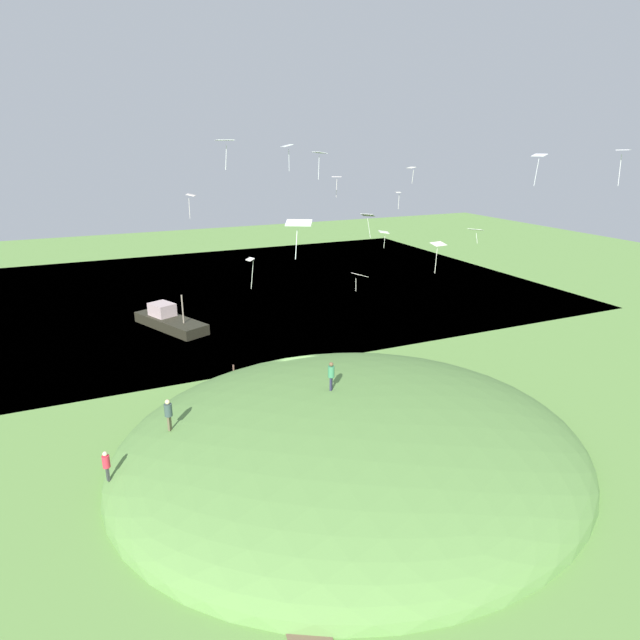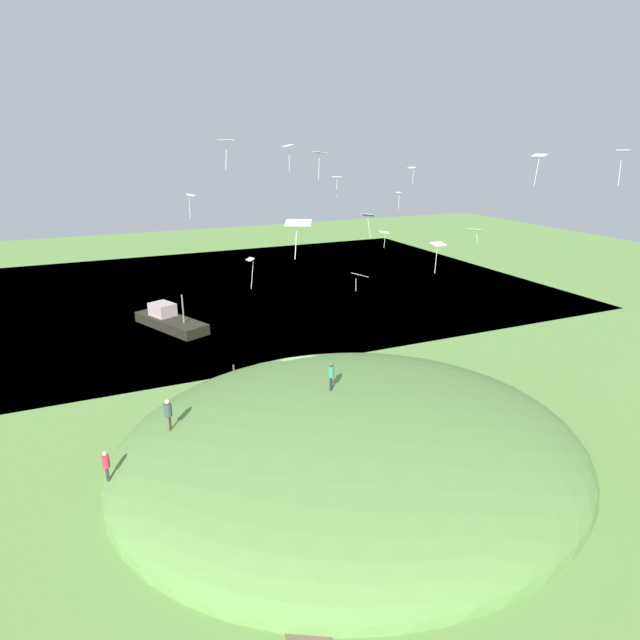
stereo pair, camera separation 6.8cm
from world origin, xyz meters
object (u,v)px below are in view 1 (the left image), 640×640
at_px(person_with_child, 106,463).
at_px(kite_15, 539,157).
at_px(person_walking_path, 331,373).
at_px(kite_5, 299,224).
at_px(boat_on_lake, 169,320).
at_px(kite_13, 225,141).
at_px(kite_8, 287,147).
at_px(kite_12, 411,169).
at_px(kite_6, 476,230).
at_px(mooring_post, 234,370).
at_px(kite_7, 336,178).
at_px(kite_9, 623,152).
at_px(person_watching_kites, 168,411).
at_px(kite_11, 191,196).
at_px(kite_0, 398,194).
at_px(kite_3, 320,154).
at_px(kite_14, 251,263).
at_px(kite_2, 384,232).
at_px(kite_1, 438,246).
at_px(kite_4, 360,275).
at_px(kite_10, 368,216).

distance_m(person_with_child, kite_15, 30.84).
relative_size(person_walking_path, kite_5, 1.00).
distance_m(boat_on_lake, kite_13, 22.67).
height_order(kite_8, kite_15, kite_8).
xyz_separation_m(person_walking_path, kite_12, (-17.50, 16.43, 10.51)).
distance_m(kite_6, mooring_post, 22.05).
xyz_separation_m(kite_7, kite_9, (18.75, 8.69, 2.20)).
bearing_deg(person_with_child, kite_15, -108.93).
bearing_deg(kite_8, kite_6, 59.50).
distance_m(person_watching_kites, kite_12, 32.54).
bearing_deg(person_watching_kites, mooring_post, 8.59).
xyz_separation_m(boat_on_lake, kite_12, (8.11, 21.74, 14.23)).
height_order(kite_5, kite_11, kite_5).
relative_size(kite_0, kite_8, 0.69).
distance_m(person_watching_kites, mooring_post, 12.73).
relative_size(kite_3, mooring_post, 2.17).
height_order(kite_12, kite_14, kite_12).
relative_size(kite_2, kite_7, 0.81).
relative_size(kite_1, kite_14, 0.85).
bearing_deg(kite_8, kite_4, 7.92).
bearing_deg(kite_4, person_watching_kites, -71.85).
bearing_deg(kite_8, kite_3, 9.80).
distance_m(person_watching_kites, kite_0, 27.00).
distance_m(kite_3, kite_15, 14.81).
relative_size(person_watching_kites, kite_2, 1.38).
relative_size(kite_9, kite_10, 0.97).
xyz_separation_m(kite_2, kite_3, (-0.11, -5.56, 6.01)).
xyz_separation_m(person_watching_kites, kite_13, (-9.22, 6.30, 13.87)).
height_order(boat_on_lake, kite_13, kite_13).
relative_size(person_walking_path, kite_0, 1.26).
relative_size(kite_13, kite_14, 0.86).
xyz_separation_m(kite_2, mooring_post, (-0.74, -12.57, -9.96)).
bearing_deg(boat_on_lake, kite_6, -153.14).
height_order(person_watching_kites, kite_15, kite_15).
bearing_deg(kite_1, boat_on_lake, -152.65).
distance_m(kite_2, kite_11, 15.72).
distance_m(boat_on_lake, kite_15, 35.64).
relative_size(kite_13, kite_15, 0.96).
distance_m(kite_5, kite_7, 20.46).
height_order(person_walking_path, kite_12, kite_12).
height_order(person_walking_path, kite_4, kite_4).
relative_size(person_with_child, kite_4, 1.27).
height_order(kite_6, kite_14, kite_6).
height_order(kite_4, mooring_post, kite_4).
height_order(kite_9, kite_13, kite_13).
xyz_separation_m(kite_0, kite_9, (17.88, 3.32, 3.56)).
height_order(person_walking_path, kite_6, kite_6).
bearing_deg(kite_0, kite_3, -73.10).
bearing_deg(kite_6, kite_7, -125.59).
relative_size(kite_0, kite_13, 0.74).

